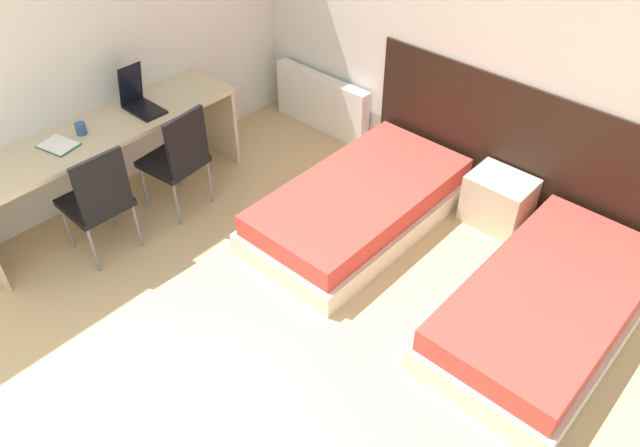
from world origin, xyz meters
The scene contains 13 objects.
wall_back centered at (0.00, 3.81, 1.35)m, with size 5.29×0.05×2.70m.
wall_left centered at (-2.17, 1.89, 1.35)m, with size 0.05×4.79×2.70m.
headboard_panel centered at (0.60, 3.77, 0.56)m, with size 2.72×0.03×1.12m.
bed_near_window centered at (-0.21, 2.79, 0.18)m, with size 1.00×1.90×0.37m.
bed_near_door centered at (1.42, 2.79, 0.18)m, with size 1.00×1.90×0.37m.
nightstand centered at (0.60, 3.55, 0.21)m, with size 0.49×0.38×0.43m.
radiator centered at (-1.43, 3.69, 0.28)m, with size 1.09×0.12×0.56m.
desk centered at (-1.85, 1.60, 0.60)m, with size 0.59×2.28×0.76m.
chair_near_laptop centered at (-1.42, 1.97, 0.52)m, with size 0.48×0.48×0.94m.
chair_near_notebook centered at (-1.42, 1.24, 0.52)m, with size 0.45×0.45×0.94m.
laptop centered at (-1.87, 2.00, 0.83)m, with size 0.35×0.21×0.36m.
open_notebook centered at (-1.86, 1.26, 0.77)m, with size 0.31×0.25×0.02m.
mug centered at (-1.89, 1.47, 0.81)m, with size 0.08×0.08×0.09m.
Camera 1 is at (2.18, -0.33, 3.30)m, focal length 35.00 mm.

